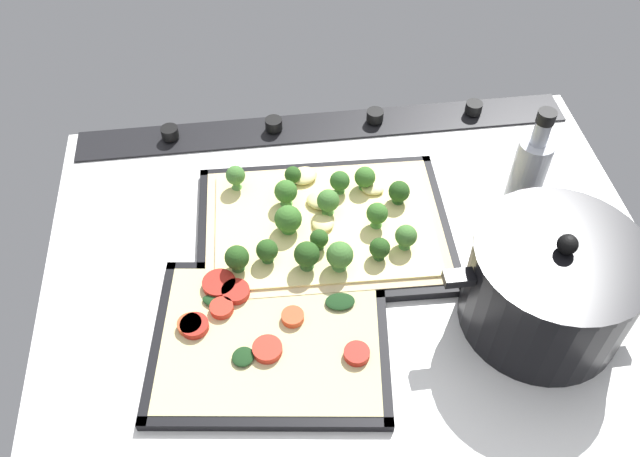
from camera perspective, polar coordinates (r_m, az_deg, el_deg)
ground_plane at (r=94.67cm, az=2.64°, el=-3.25°), size 84.08×63.71×3.00cm
stove_control_panel at (r=112.73cm, az=0.40°, el=8.75°), size 80.71×7.00×2.60cm
baking_tray_front at (r=96.47cm, az=0.34°, el=-0.12°), size 36.67×27.46×1.30cm
broccoli_pizza at (r=95.01cm, az=0.26°, el=0.51°), size 34.18×24.98×5.76cm
baking_tray_back at (r=85.68cm, az=-4.19°, el=-9.47°), size 32.15×27.21×1.30cm
veggie_pizza_back at (r=85.35cm, az=-4.57°, el=-8.93°), size 29.46×24.52×1.90cm
cooking_pot at (r=86.95cm, az=18.88°, el=-4.61°), size 27.54×20.75×15.86cm
oil_bottle at (r=96.02cm, az=17.01°, el=3.82°), size 4.73×4.73×20.42cm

